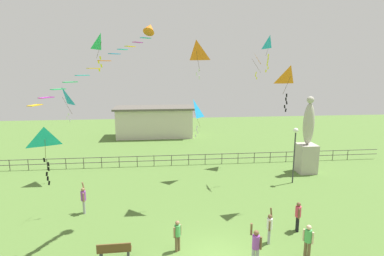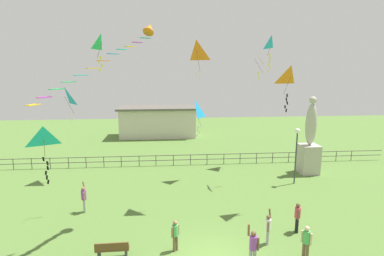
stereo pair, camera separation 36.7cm
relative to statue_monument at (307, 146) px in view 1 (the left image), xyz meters
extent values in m
cube|color=#B2AD9E|center=(0.00, 0.00, -1.00)|extent=(1.45, 1.45, 2.36)
ellipsoid|color=#B2AD9E|center=(0.00, 0.00, 1.87)|extent=(0.90, 0.76, 3.39)
sphere|color=#B2AD9E|center=(0.00, 0.00, 3.82)|extent=(0.56, 0.56, 0.56)
cylinder|color=#38383D|center=(-2.07, -2.19, -0.25)|extent=(0.10, 0.10, 3.87)
sphere|color=white|center=(-2.07, -2.19, 1.83)|extent=(0.36, 0.36, 0.36)
cube|color=brown|center=(-14.03, -10.32, -1.73)|extent=(1.51, 0.43, 0.06)
cube|color=brown|center=(-14.02, -10.50, -1.51)|extent=(1.50, 0.09, 0.36)
cube|color=#333338|center=(-14.63, -10.33, -1.96)|extent=(0.08, 0.36, 0.45)
cube|color=#333338|center=(-13.43, -10.31, -1.96)|extent=(0.08, 0.36, 0.45)
cylinder|color=black|center=(-4.76, -8.79, -1.78)|extent=(0.14, 0.14, 0.82)
cylinder|color=black|center=(-4.80, -8.95, -1.78)|extent=(0.14, 0.14, 0.82)
cylinder|color=#D83F59|center=(-4.78, -8.87, -1.08)|extent=(0.30, 0.30, 0.58)
sphere|color=brown|center=(-4.78, -8.87, -0.68)|extent=(0.22, 0.22, 0.22)
cylinder|color=brown|center=(-4.74, -8.68, -1.11)|extent=(0.09, 0.09, 0.55)
cylinder|color=brown|center=(-4.83, -9.07, -1.11)|extent=(0.09, 0.09, 0.55)
cylinder|color=purple|center=(-7.90, -11.51, -1.02)|extent=(0.32, 0.32, 0.61)
sphere|color=brown|center=(-7.90, -11.51, -0.60)|extent=(0.23, 0.23, 0.23)
cylinder|color=brown|center=(-8.09, -11.40, -0.47)|extent=(0.15, 0.20, 0.59)
cylinder|color=brown|center=(-7.70, -11.58, -1.05)|extent=(0.09, 0.09, 0.58)
cylinder|color=brown|center=(-11.11, -9.96, -1.80)|extent=(0.13, 0.13, 0.78)
cylinder|color=brown|center=(-11.23, -10.06, -1.80)|extent=(0.13, 0.13, 0.78)
cylinder|color=#4CB259|center=(-11.17, -10.01, -1.13)|extent=(0.28, 0.28, 0.55)
sphere|color=#8C6647|center=(-11.17, -10.01, -0.75)|extent=(0.21, 0.21, 0.21)
cylinder|color=#8C6647|center=(-11.02, -9.89, -1.17)|extent=(0.09, 0.09, 0.52)
cylinder|color=#8C6647|center=(-11.32, -10.13, -1.17)|extent=(0.09, 0.09, 0.52)
cylinder|color=#99999E|center=(-16.48, -5.52, -1.78)|extent=(0.14, 0.14, 0.80)
cylinder|color=#99999E|center=(-16.43, -5.67, -1.78)|extent=(0.14, 0.14, 0.80)
cylinder|color=purple|center=(-16.46, -5.59, -1.10)|extent=(0.29, 0.29, 0.57)
sphere|color=#8C6647|center=(-16.46, -5.59, -0.70)|extent=(0.22, 0.22, 0.22)
cylinder|color=#8C6647|center=(-16.47, -5.39, -0.59)|extent=(0.19, 0.13, 0.55)
cylinder|color=#8C6647|center=(-16.40, -5.78, -1.13)|extent=(0.09, 0.09, 0.54)
cylinder|color=brown|center=(-5.35, -11.28, -1.77)|extent=(0.14, 0.14, 0.83)
cylinder|color=brown|center=(-5.46, -11.16, -1.77)|extent=(0.14, 0.14, 0.83)
cylinder|color=#4CB259|center=(-5.40, -11.22, -1.06)|extent=(0.30, 0.30, 0.59)
sphere|color=beige|center=(-5.40, -11.22, -0.65)|extent=(0.22, 0.22, 0.22)
cylinder|color=beige|center=(-5.26, -11.37, -1.09)|extent=(0.09, 0.09, 0.56)
cylinder|color=beige|center=(-5.54, -11.07, -1.09)|extent=(0.09, 0.09, 0.56)
cylinder|color=#99999E|center=(-6.64, -9.75, -1.80)|extent=(0.13, 0.13, 0.77)
cylinder|color=#99999E|center=(-6.69, -9.89, -1.80)|extent=(0.13, 0.13, 0.77)
cylinder|color=white|center=(-6.67, -9.82, -1.15)|extent=(0.28, 0.28, 0.54)
sphere|color=brown|center=(-6.67, -9.82, -0.78)|extent=(0.21, 0.21, 0.21)
cylinder|color=brown|center=(-6.55, -9.66, -0.67)|extent=(0.17, 0.13, 0.52)
cylinder|color=brown|center=(-6.74, -9.99, -1.18)|extent=(0.08, 0.08, 0.51)
pyramid|color=orange|center=(-9.71, -4.86, 7.29)|extent=(1.07, 1.00, 1.17)
cylinder|color=#4C381E|center=(-9.57, -4.71, 6.71)|extent=(0.28, 0.33, 1.17)
cube|color=white|center=(-9.51, -4.68, 6.15)|extent=(0.10, 0.03, 0.21)
cube|color=white|center=(-9.67, -4.76, 5.93)|extent=(0.11, 0.02, 0.21)
cube|color=white|center=(-9.49, -4.67, 5.71)|extent=(0.10, 0.02, 0.21)
pyramid|color=#198CD1|center=(-18.88, -0.03, 4.23)|extent=(1.17, 1.25, 1.35)
cylinder|color=#4C381E|center=(-18.64, 0.16, 3.56)|extent=(0.51, 0.40, 1.35)
cube|color=white|center=(-18.60, 0.18, 2.90)|extent=(0.09, 0.05, 0.20)
cube|color=white|center=(-18.72, 0.12, 2.68)|extent=(0.09, 0.01, 0.20)
cube|color=white|center=(-18.55, 0.21, 2.46)|extent=(0.09, 0.05, 0.20)
pyramid|color=orange|center=(-4.50, -6.23, 5.82)|extent=(1.03, 0.83, 1.07)
cylinder|color=#4C381E|center=(-4.55, -5.89, 5.29)|extent=(0.12, 0.69, 1.07)
cube|color=black|center=(-4.50, -5.87, 4.72)|extent=(0.10, 0.01, 0.20)
cube|color=black|center=(-4.54, -5.89, 4.50)|extent=(0.11, 0.04, 0.21)
cube|color=black|center=(-4.46, -5.85, 4.28)|extent=(0.11, 0.03, 0.21)
cube|color=black|center=(-4.60, -5.92, 4.06)|extent=(0.11, 0.03, 0.21)
cube|color=black|center=(-4.50, -5.87, 3.84)|extent=(0.11, 0.03, 0.21)
pyramid|color=#19B2B2|center=(-3.95, -1.13, 8.11)|extent=(0.41, 1.17, 0.97)
cylinder|color=#4C381E|center=(-4.08, -1.15, 7.62)|extent=(0.28, 0.05, 0.97)
cube|color=yellow|center=(-4.01, -1.11, 7.17)|extent=(0.11, 0.04, 0.21)
cube|color=yellow|center=(-4.02, -1.12, 6.95)|extent=(0.10, 0.01, 0.21)
cube|color=yellow|center=(-4.04, -1.13, 6.73)|extent=(0.11, 0.02, 0.21)
cube|color=yellow|center=(-4.08, -1.15, 6.51)|extent=(0.09, 0.05, 0.20)
cube|color=yellow|center=(-3.98, -1.10, 6.29)|extent=(0.09, 0.04, 0.20)
cube|color=yellow|center=(-4.16, -1.19, 6.07)|extent=(0.11, 0.03, 0.21)
pyramid|color=#198CD1|center=(-9.36, -0.12, 3.23)|extent=(1.05, 1.08, 1.37)
cylinder|color=#4C381E|center=(-9.10, -0.32, 2.55)|extent=(0.53, 0.43, 1.37)
cube|color=white|center=(-9.07, -0.31, 1.87)|extent=(0.10, 0.04, 0.21)
cube|color=white|center=(-9.13, -0.33, 1.65)|extent=(0.09, 0.03, 0.20)
cube|color=white|center=(-9.01, -0.28, 1.43)|extent=(0.08, 0.05, 0.20)
cube|color=white|center=(-9.19, -0.37, 1.21)|extent=(0.08, 0.02, 0.20)
pyramid|color=orange|center=(-3.96, 3.00, 7.04)|extent=(1.01, 1.12, 1.15)
cylinder|color=#4C381E|center=(-3.59, 2.89, 6.47)|extent=(0.75, 0.24, 1.15)
cube|color=yellow|center=(-3.59, 2.89, 5.86)|extent=(0.12, 0.02, 0.21)
cube|color=yellow|center=(-3.64, 2.87, 5.64)|extent=(0.09, 0.02, 0.20)
cube|color=yellow|center=(-3.50, 2.94, 5.42)|extent=(0.08, 0.02, 0.20)
pyramid|color=#19B2B2|center=(-16.82, -9.63, 3.28)|extent=(1.21, 0.93, 0.98)
cylinder|color=#4C381E|center=(-16.93, -9.40, 2.79)|extent=(0.24, 0.48, 0.98)
cube|color=black|center=(-17.01, -9.44, 2.29)|extent=(0.09, 0.04, 0.20)
cube|color=black|center=(-16.87, -9.37, 2.07)|extent=(0.09, 0.03, 0.20)
cube|color=black|center=(-16.88, -9.38, 1.85)|extent=(0.08, 0.04, 0.20)
cube|color=black|center=(-16.96, -9.42, 1.63)|extent=(0.12, 0.02, 0.21)
cube|color=black|center=(-16.94, -9.41, 1.41)|extent=(0.09, 0.02, 0.20)
cube|color=black|center=(-16.91, -9.39, 1.19)|extent=(0.11, 0.02, 0.21)
pyramid|color=#1EB759|center=(-15.05, -4.90, 7.73)|extent=(0.58, 1.04, 0.91)
cylinder|color=#4C381E|center=(-15.22, -4.86, 7.28)|extent=(0.35, 0.10, 0.91)
cube|color=yellow|center=(-15.17, -4.84, 6.85)|extent=(0.11, 0.02, 0.21)
cube|color=yellow|center=(-15.26, -4.88, 6.63)|extent=(0.09, 0.03, 0.20)
cube|color=yellow|center=(-15.14, -4.82, 6.41)|extent=(0.12, 0.04, 0.21)
cube|color=yellow|center=(-15.25, -4.88, 6.19)|extent=(0.09, 0.05, 0.20)
cone|color=orange|center=(-12.32, -6.07, 8.35)|extent=(0.83, 0.96, 0.81)
cube|color=#19B2B2|center=(-12.54, -6.26, 7.83)|extent=(0.60, 0.55, 0.03)
cube|color=#B22DB2|center=(-12.93, -6.68, 7.57)|extent=(0.54, 0.61, 0.03)
cube|color=yellow|center=(-13.28, -7.13, 7.34)|extent=(0.54, 0.60, 0.03)
cube|color=#19B2B2|center=(-13.60, -7.61, 7.16)|extent=(0.50, 0.62, 0.03)
cube|color=#198CD1|center=(-13.93, -8.08, 6.94)|extent=(0.56, 0.59, 0.03)
cube|color=orange|center=(-14.34, -8.50, 6.61)|extent=(0.59, 0.57, 0.03)
cube|color=yellow|center=(-14.75, -8.89, 6.27)|extent=(0.58, 0.58, 0.03)
cube|color=#19B2B2|center=(-15.16, -9.30, 5.98)|extent=(0.58, 0.58, 0.03)
cube|color=#1EB759|center=(-15.57, -9.71, 5.71)|extent=(0.58, 0.58, 0.03)
cube|color=#1EB759|center=(-15.94, -10.15, 5.45)|extent=(0.53, 0.61, 0.03)
cube|color=#B22DB2|center=(-16.26, -10.63, 5.16)|extent=(0.51, 0.62, 0.03)
cube|color=yellow|center=(-16.51, -11.14, 4.92)|extent=(0.42, 0.62, 0.03)
cylinder|color=#4C4742|center=(-24.49, 2.95, -1.71)|extent=(0.06, 0.06, 0.95)
cylinder|color=#4C4742|center=(-23.00, 2.95, -1.71)|extent=(0.06, 0.06, 0.95)
cylinder|color=#4C4742|center=(-21.47, 2.95, -1.71)|extent=(0.06, 0.06, 0.95)
cylinder|color=#4C4742|center=(-19.95, 2.95, -1.71)|extent=(0.06, 0.06, 0.95)
cylinder|color=#4C4742|center=(-18.47, 2.95, -1.71)|extent=(0.06, 0.06, 0.95)
cylinder|color=#4C4742|center=(-16.97, 2.95, -1.71)|extent=(0.06, 0.06, 0.95)
cylinder|color=#4C4742|center=(-15.48, 2.95, -1.71)|extent=(0.06, 0.06, 0.95)
cylinder|color=#4C4742|center=(-13.93, 2.95, -1.71)|extent=(0.06, 0.06, 0.95)
cylinder|color=#4C4742|center=(-12.47, 2.95, -1.71)|extent=(0.06, 0.06, 0.95)
cylinder|color=#4C4742|center=(-10.94, 2.95, -1.71)|extent=(0.06, 0.06, 0.95)
cylinder|color=#4C4742|center=(-9.41, 2.95, -1.71)|extent=(0.06, 0.06, 0.95)
cylinder|color=#4C4742|center=(-7.94, 2.95, -1.71)|extent=(0.06, 0.06, 0.95)
cylinder|color=#4C4742|center=(-6.42, 2.95, -1.71)|extent=(0.06, 0.06, 0.95)
cylinder|color=#4C4742|center=(-4.94, 2.95, -1.71)|extent=(0.06, 0.06, 0.95)
cylinder|color=#4C4742|center=(-3.42, 2.95, -1.71)|extent=(0.06, 0.06, 0.95)
cylinder|color=#4C4742|center=(-1.93, 2.95, -1.71)|extent=(0.06, 0.06, 0.95)
cylinder|color=#4C4742|center=(-0.42, 2.95, -1.71)|extent=(0.06, 0.06, 0.95)
cylinder|color=#4C4742|center=(1.11, 2.95, -1.71)|extent=(0.06, 0.06, 0.95)
cylinder|color=#4C4742|center=(2.59, 2.95, -1.71)|extent=(0.06, 0.06, 0.95)
cylinder|color=#4C4742|center=(4.11, 2.95, -1.71)|extent=(0.06, 0.06, 0.95)
cylinder|color=#4C4742|center=(5.58, 2.95, -1.71)|extent=(0.06, 0.06, 0.95)
cube|color=#4C4742|center=(-9.49, 2.95, -1.27)|extent=(36.00, 0.05, 0.05)
cube|color=#4C4742|center=(-9.49, 2.95, -1.71)|extent=(36.00, 0.05, 0.05)
cube|color=beige|center=(-12.55, 14.95, -0.44)|extent=(9.19, 3.77, 3.49)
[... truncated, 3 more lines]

